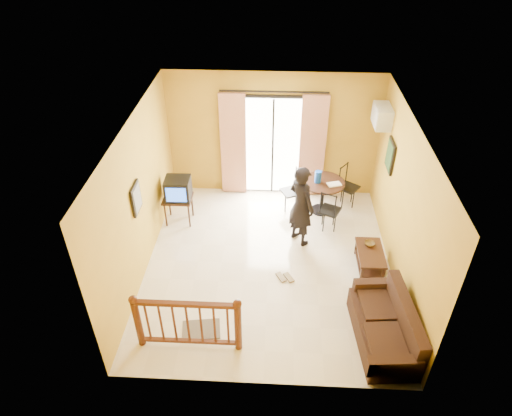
# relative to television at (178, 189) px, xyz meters

# --- Properties ---
(ground) EXTENTS (5.00, 5.00, 0.00)m
(ground) POSITION_rel_television_xyz_m (1.87, -1.24, -0.81)
(ground) COLOR beige
(ground) RESTS_ON ground
(room_shell) EXTENTS (5.00, 5.00, 5.00)m
(room_shell) POSITION_rel_television_xyz_m (1.87, -1.24, 0.90)
(room_shell) COLOR white
(room_shell) RESTS_ON ground
(balcony_door) EXTENTS (2.25, 0.14, 2.46)m
(balcony_door) POSITION_rel_television_xyz_m (1.87, 1.19, 0.38)
(balcony_door) COLOR black
(balcony_door) RESTS_ON ground
(tv_table) EXTENTS (0.58, 0.48, 0.58)m
(tv_table) POSITION_rel_television_xyz_m (-0.03, 0.00, -0.30)
(tv_table) COLOR black
(tv_table) RESTS_ON ground
(television) EXTENTS (0.51, 0.47, 0.45)m
(television) POSITION_rel_television_xyz_m (0.00, 0.00, 0.00)
(television) COLOR black
(television) RESTS_ON tv_table
(picture_left) EXTENTS (0.05, 0.42, 0.52)m
(picture_left) POSITION_rel_television_xyz_m (-0.35, -1.44, 0.74)
(picture_left) COLOR black
(picture_left) RESTS_ON room_shell
(dining_table) EXTENTS (0.89, 0.89, 0.74)m
(dining_table) POSITION_rel_television_xyz_m (2.96, 0.52, -0.22)
(dining_table) COLOR black
(dining_table) RESTS_ON ground
(water_jug) EXTENTS (0.14, 0.14, 0.26)m
(water_jug) POSITION_rel_television_xyz_m (2.83, 0.50, 0.06)
(water_jug) COLOR blue
(water_jug) RESTS_ON dining_table
(serving_tray) EXTENTS (0.32, 0.26, 0.02)m
(serving_tray) POSITION_rel_television_xyz_m (3.16, 0.42, -0.06)
(serving_tray) COLOR beige
(serving_tray) RESTS_ON dining_table
(dining_chairs) EXTENTS (1.79, 1.41, 0.95)m
(dining_chairs) POSITION_rel_television_xyz_m (2.96, 0.41, -0.81)
(dining_chairs) COLOR black
(dining_chairs) RESTS_ON ground
(air_conditioner) EXTENTS (0.31, 0.60, 0.40)m
(air_conditioner) POSITION_rel_television_xyz_m (3.96, 0.71, 1.34)
(air_conditioner) COLOR silver
(air_conditioner) RESTS_ON room_shell
(botanical_print) EXTENTS (0.05, 0.50, 0.60)m
(botanical_print) POSITION_rel_television_xyz_m (4.09, 0.06, 0.84)
(botanical_print) COLOR black
(botanical_print) RESTS_ON room_shell
(coffee_table) EXTENTS (0.47, 0.84, 0.37)m
(coffee_table) POSITION_rel_television_xyz_m (3.72, -1.23, -0.56)
(coffee_table) COLOR black
(coffee_table) RESTS_ON ground
(bowl) EXTENTS (0.24, 0.24, 0.06)m
(bowl) POSITION_rel_television_xyz_m (3.72, -1.03, -0.40)
(bowl) COLOR brown
(bowl) RESTS_ON coffee_table
(sofa) EXTENTS (0.90, 1.71, 0.79)m
(sofa) POSITION_rel_television_xyz_m (3.72, -2.89, -0.51)
(sofa) COLOR black
(sofa) RESTS_ON ground
(standing_person) EXTENTS (0.70, 0.73, 1.68)m
(standing_person) POSITION_rel_television_xyz_m (2.45, -0.50, 0.03)
(standing_person) COLOR black
(standing_person) RESTS_ON ground
(stair_balustrade) EXTENTS (1.63, 0.13, 1.04)m
(stair_balustrade) POSITION_rel_television_xyz_m (0.72, -3.14, -0.24)
(stair_balustrade) COLOR #471E0F
(stair_balustrade) RESTS_ON ground
(doormat) EXTENTS (0.65, 0.48, 0.02)m
(doormat) POSITION_rel_television_xyz_m (0.84, -2.84, -0.80)
(doormat) COLOR #585046
(doormat) RESTS_ON ground
(sandals) EXTENTS (0.35, 0.27, 0.03)m
(sandals) POSITION_rel_television_xyz_m (2.18, -1.60, -0.79)
(sandals) COLOR brown
(sandals) RESTS_ON ground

